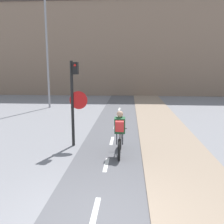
% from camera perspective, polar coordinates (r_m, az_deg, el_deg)
% --- Properties ---
extents(building_row_background, '(60.00, 5.20, 9.74)m').
position_cam_1_polar(building_row_background, '(27.85, 2.66, 14.36)').
color(building_row_background, '#89705B').
rests_on(building_row_background, ground_plane).
extents(traffic_light_pole, '(0.67, 0.25, 3.20)m').
position_cam_1_polar(traffic_light_pole, '(9.34, -8.61, 4.03)').
color(traffic_light_pole, black).
rests_on(traffic_light_pole, ground_plane).
extents(street_lamp_far, '(0.36, 0.36, 8.01)m').
position_cam_1_polar(street_lamp_far, '(18.73, -14.72, 15.65)').
color(street_lamp_far, gray).
rests_on(street_lamp_far, ground_plane).
extents(cyclist_near, '(0.46, 1.79, 1.53)m').
position_cam_1_polar(cyclist_near, '(8.52, 1.79, -5.12)').
color(cyclist_near, black).
rests_on(cyclist_near, ground_plane).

